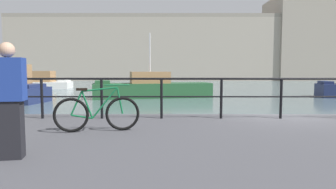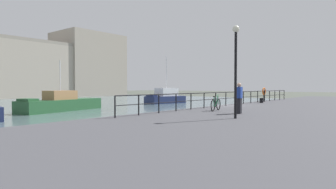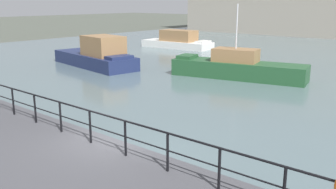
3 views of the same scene
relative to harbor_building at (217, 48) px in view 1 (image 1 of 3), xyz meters
name	(u,v)px [view 1 (image 1 of 3)]	position (x,y,z in m)	size (l,w,h in m)	color
ground_plane	(279,148)	(-6.98, -54.73, -6.63)	(240.00, 240.00, 0.00)	#4C5147
water_basin	(193,87)	(-6.98, -24.53, -6.63)	(80.00, 60.00, 0.01)	slate
harbor_building	(217,48)	(0.00, 0.00, 0.00)	(68.93, 12.58, 16.59)	#A89E8E
moored_white_yacht	(151,88)	(-11.58, -39.09, -5.86)	(9.69, 4.28, 5.15)	#23512D
moored_cabin_cruiser	(34,82)	(-25.92, -27.88, -5.83)	(8.68, 3.21, 2.06)	white
parked_bicycle	(97,113)	(-11.74, -57.15, -5.23)	(1.75, 0.40, 0.98)	black
standing_person	(8,100)	(-12.56, -59.07, -4.76)	(0.48, 0.36, 1.69)	black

